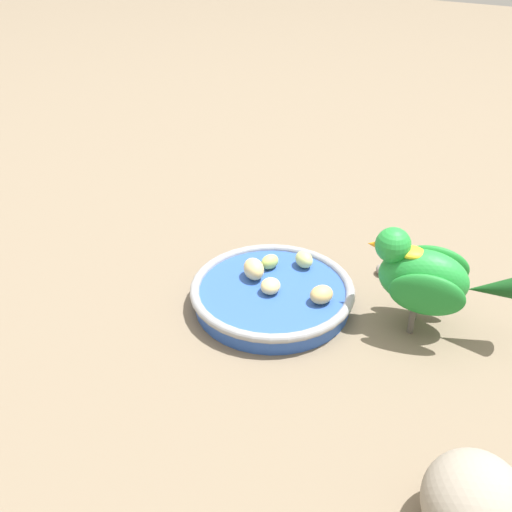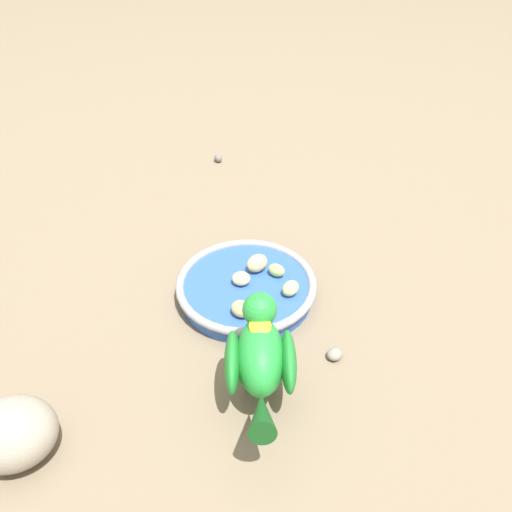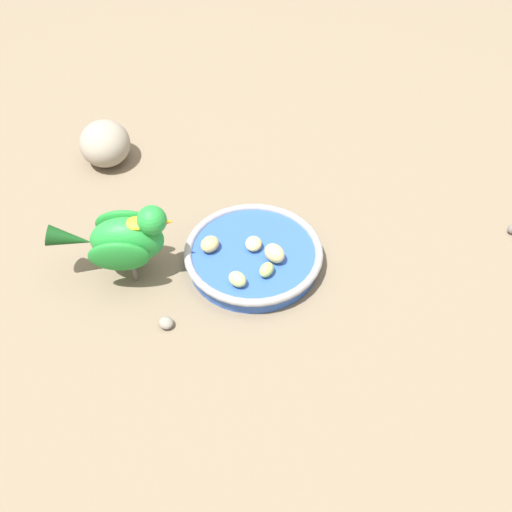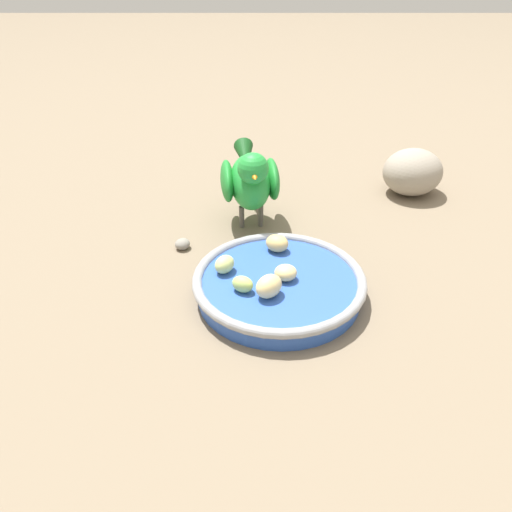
% 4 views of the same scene
% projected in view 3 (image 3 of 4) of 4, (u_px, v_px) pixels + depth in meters
% --- Properties ---
extents(ground_plane, '(4.00, 4.00, 0.00)m').
position_uv_depth(ground_plane, '(233.00, 272.00, 0.91)').
color(ground_plane, '#756651').
extents(feeding_bowl, '(0.20, 0.20, 0.03)m').
position_uv_depth(feeding_bowl, '(253.00, 255.00, 0.91)').
color(feeding_bowl, '#2D56B7').
rests_on(feeding_bowl, ground_plane).
extents(apple_piece_0, '(0.02, 0.03, 0.02)m').
position_uv_depth(apple_piece_0, '(254.00, 244.00, 0.91)').
color(apple_piece_0, '#E5C67F').
rests_on(apple_piece_0, feeding_bowl).
extents(apple_piece_1, '(0.04, 0.04, 0.02)m').
position_uv_depth(apple_piece_1, '(210.00, 244.00, 0.90)').
color(apple_piece_1, tan).
rests_on(apple_piece_1, feeding_bowl).
extents(apple_piece_2, '(0.03, 0.03, 0.02)m').
position_uv_depth(apple_piece_2, '(237.00, 279.00, 0.86)').
color(apple_piece_2, '#C6D17A').
rests_on(apple_piece_2, feeding_bowl).
extents(apple_piece_3, '(0.04, 0.04, 0.03)m').
position_uv_depth(apple_piece_3, '(275.00, 253.00, 0.89)').
color(apple_piece_3, '#E5C67F').
rests_on(apple_piece_3, feeding_bowl).
extents(apple_piece_4, '(0.03, 0.03, 0.02)m').
position_uv_depth(apple_piece_4, '(267.00, 270.00, 0.87)').
color(apple_piece_4, '#B2CC66').
rests_on(apple_piece_4, feeding_bowl).
extents(parrot, '(0.18, 0.09, 0.13)m').
position_uv_depth(parrot, '(124.00, 238.00, 0.86)').
color(parrot, '#59544C').
rests_on(parrot, ground_plane).
extents(rock_large, '(0.11, 0.11, 0.07)m').
position_uv_depth(rock_large, '(105.00, 143.00, 1.07)').
color(rock_large, gray).
rests_on(rock_large, ground_plane).
extents(pebble_0, '(0.03, 0.03, 0.01)m').
position_uv_depth(pebble_0, '(166.00, 323.00, 0.84)').
color(pebble_0, gray).
rests_on(pebble_0, ground_plane).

